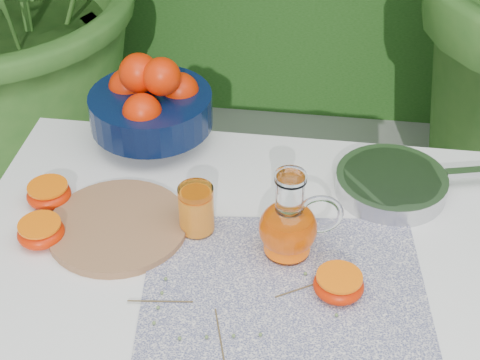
# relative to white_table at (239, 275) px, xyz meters

# --- Properties ---
(white_table) EXTENTS (1.00, 0.70, 0.75)m
(white_table) POSITION_rel_white_table_xyz_m (0.00, 0.00, 0.00)
(white_table) COLOR white
(white_table) RESTS_ON ground
(placemat) EXTENTS (0.51, 0.42, 0.00)m
(placemat) POSITION_rel_white_table_xyz_m (0.09, -0.11, 0.08)
(placemat) COLOR #0D134A
(placemat) RESTS_ON white_table
(cutting_board) EXTENTS (0.27, 0.27, 0.02)m
(cutting_board) POSITION_rel_white_table_xyz_m (-0.23, 0.01, 0.09)
(cutting_board) COLOR olive
(cutting_board) RESTS_ON white_table
(fruit_bowl) EXTENTS (0.26, 0.26, 0.20)m
(fruit_bowl) POSITION_rel_white_table_xyz_m (-0.23, 0.30, 0.17)
(fruit_bowl) COLOR black
(fruit_bowl) RESTS_ON white_table
(juice_pitcher) EXTENTS (0.15, 0.12, 0.17)m
(juice_pitcher) POSITION_rel_white_table_xyz_m (0.09, -0.01, 0.14)
(juice_pitcher) COLOR white
(juice_pitcher) RESTS_ON white_table
(juice_tumbler) EXTENTS (0.08, 0.08, 0.09)m
(juice_tumbler) POSITION_rel_white_table_xyz_m (-0.08, 0.02, 0.13)
(juice_tumbler) COLOR white
(juice_tumbler) RESTS_ON white_table
(saute_pan) EXTENTS (0.40, 0.26, 0.04)m
(saute_pan) POSITION_rel_white_table_xyz_m (0.28, 0.19, 0.10)
(saute_pan) COLOR #B1B2B6
(saute_pan) RESTS_ON white_table
(orange_halves) EXTENTS (0.64, 0.25, 0.04)m
(orange_halves) POSITION_rel_white_table_xyz_m (-0.18, -0.02, 0.10)
(orange_halves) COLOR red
(orange_halves) RESTS_ON white_table
(thyme_sprigs) EXTENTS (0.36, 0.26, 0.01)m
(thyme_sprigs) POSITION_rel_white_table_xyz_m (0.02, -0.16, 0.09)
(thyme_sprigs) COLOR brown
(thyme_sprigs) RESTS_ON white_table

